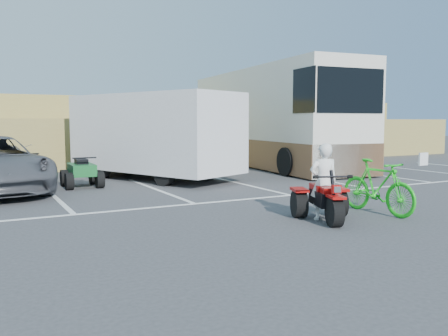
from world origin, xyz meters
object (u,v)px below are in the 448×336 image
red_trike_atv (325,221)px  quad_atv_blue (31,185)px  rider (324,182)px  green_dirt_bike (378,187)px  cargo_trailer (154,133)px  quad_atv_green (82,187)px  rv_motorhome (270,125)px

red_trike_atv → quad_atv_blue: (-4.39, 8.12, 0.00)m
red_trike_atv → rider: (0.05, 0.14, 0.74)m
red_trike_atv → green_dirt_bike: size_ratio=0.77×
cargo_trailer → quad_atv_green: bearing=175.8°
rider → rv_motorhome: rv_motorhome is taller
quad_atv_blue → quad_atv_green: quad_atv_blue is taller
red_trike_atv → green_dirt_bike: 1.54m
rider → cargo_trailer: cargo_trailer is taller
cargo_trailer → quad_atv_green: cargo_trailer is taller
cargo_trailer → red_trike_atv: bearing=-108.9°
green_dirt_bike → quad_atv_green: 8.30m
rider → quad_atv_blue: (-4.45, 7.98, -0.74)m
quad_atv_green → cargo_trailer: bearing=20.6°
cargo_trailer → quad_atv_green: (-2.52, -0.88, -1.50)m
quad_atv_green → rv_motorhome: bearing=21.8°
rider → quad_atv_blue: rider is taller
cargo_trailer → quad_atv_blue: (-3.78, 0.25, -1.50)m
rider → green_dirt_bike: size_ratio=0.79×
cargo_trailer → quad_atv_blue: cargo_trailer is taller
quad_atv_blue → cargo_trailer: bearing=13.0°
green_dirt_bike → quad_atv_blue: bearing=122.7°
rider → cargo_trailer: (-0.67, 7.73, 0.76)m
quad_atv_green → quad_atv_blue: bearing=139.5°
cargo_trailer → rv_motorhome: (6.08, 2.32, 0.23)m
rv_motorhome → rider: bearing=-112.4°
rv_motorhome → quad_atv_green: 9.34m
red_trike_atv → green_dirt_bike: (1.43, 0.09, 0.56)m
rider → rv_motorhome: bearing=-97.1°
rv_motorhome → quad_atv_green: bearing=-153.7°
quad_atv_blue → quad_atv_green: bearing=-25.1°
rider → quad_atv_blue: 9.17m
green_dirt_bike → quad_atv_green: (-4.57, 6.90, -0.56)m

